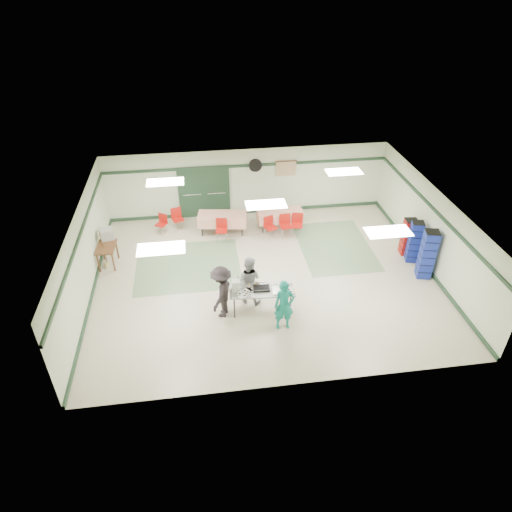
{
  "coord_description": "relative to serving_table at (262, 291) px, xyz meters",
  "views": [
    {
      "loc": [
        -1.96,
        -11.89,
        8.96
      ],
      "look_at": [
        -0.34,
        -0.3,
        1.07
      ],
      "focal_mm": 32.0,
      "sensor_mm": 36.0,
      "label": 1
    }
  ],
  "objects": [
    {
      "name": "chair_loose_a",
      "position": [
        -2.48,
        5.14,
        -0.19
      ],
      "size": [
        0.5,
        0.5,
        0.86
      ],
      "rotation": [
        0.0,
        0.0,
        0.31
      ],
      "color": "#B51B0E",
      "rests_on": "floor"
    },
    {
      "name": "sheet_tray_mid",
      "position": [
        -0.13,
        0.09,
        0.06
      ],
      "size": [
        0.61,
        0.48,
        0.02
      ],
      "primitive_type": "cube",
      "rotation": [
        0.0,
        0.0,
        -0.06
      ],
      "color": "silver",
      "rests_on": "serving_table"
    },
    {
      "name": "scroll_banner",
      "position": [
        1.85,
        6.02,
        1.13
      ],
      "size": [
        0.8,
        0.02,
        0.6
      ],
      "primitive_type": "cube",
      "color": "tan",
      "rests_on": "wall_back"
    },
    {
      "name": "serving_table",
      "position": [
        0.0,
        0.0,
        0.0
      ],
      "size": [
        1.93,
        0.88,
        0.76
      ],
      "rotation": [
        0.0,
        0.0,
        -0.06
      ],
      "color": "#A09F9B",
      "rests_on": "floor"
    },
    {
      "name": "chair_a",
      "position": [
        1.5,
        4.09,
        -0.18
      ],
      "size": [
        0.42,
        0.42,
        0.87
      ],
      "rotation": [
        0.0,
        0.0,
        0.05
      ],
      "color": "#B51B0E",
      "rests_on": "floor"
    },
    {
      "name": "wall_back",
      "position": [
        0.35,
        6.08,
        0.63
      ],
      "size": [
        11.0,
        0.0,
        11.0
      ],
      "primitive_type": "plane",
      "rotation": [
        1.57,
        0.0,
        0.0
      ],
      "color": "beige",
      "rests_on": "floor"
    },
    {
      "name": "double_door_left",
      "position": [
        -1.85,
        6.02,
        0.33
      ],
      "size": [
        0.9,
        0.06,
        2.1
      ],
      "primitive_type": "cube",
      "color": "gray",
      "rests_on": "floor"
    },
    {
      "name": "trim_back",
      "position": [
        0.35,
        6.05,
        1.33
      ],
      "size": [
        11.0,
        0.06,
        0.1
      ],
      "primitive_type": "cube",
      "color": "#1F3926",
      "rests_on": "wall_back"
    },
    {
      "name": "baseboard_left",
      "position": [
        -5.12,
        1.58,
        -0.66
      ],
      "size": [
        0.06,
        9.0,
        0.12
      ],
      "primitive_type": "cube",
      "rotation": [
        0.0,
        0.0,
        1.57
      ],
      "color": "#1F3926",
      "rests_on": "floor"
    },
    {
      "name": "baseboard_back",
      "position": [
        0.35,
        6.05,
        -0.66
      ],
      "size": [
        11.0,
        0.06,
        0.12
      ],
      "primitive_type": "cube",
      "color": "#1F3926",
      "rests_on": "floor"
    },
    {
      "name": "door_frame",
      "position": [
        -1.38,
        6.0,
        0.33
      ],
      "size": [
        2.0,
        0.03,
        2.15
      ],
      "primitive_type": "cube",
      "color": "#1F3926",
      "rests_on": "floor"
    },
    {
      "name": "foam_box_stack",
      "position": [
        -0.74,
        0.04,
        0.22
      ],
      "size": [
        0.23,
        0.21,
        0.35
      ],
      "primitive_type": "cube",
      "rotation": [
        0.0,
        0.0,
        -0.06
      ],
      "color": "white",
      "rests_on": "serving_table"
    },
    {
      "name": "floor",
      "position": [
        0.35,
        1.58,
        -0.72
      ],
      "size": [
        11.0,
        11.0,
        0.0
      ],
      "primitive_type": "plane",
      "color": "beige",
      "rests_on": "ground"
    },
    {
      "name": "volunteer_grey",
      "position": [
        -0.32,
        0.46,
        0.07
      ],
      "size": [
        0.94,
        0.85,
        1.58
      ],
      "primitive_type": "imported",
      "rotation": [
        0.0,
        0.0,
        2.74
      ],
      "color": "#97989D",
      "rests_on": "floor"
    },
    {
      "name": "volunteer_teal",
      "position": [
        0.5,
        -0.83,
        0.07
      ],
      "size": [
        0.58,
        0.38,
        1.57
      ],
      "primitive_type": "imported",
      "rotation": [
        0.0,
        0.0,
        -0.02
      ],
      "color": "#127F74",
      "rests_on": "floor"
    },
    {
      "name": "ceiling",
      "position": [
        0.35,
        1.58,
        1.98
      ],
      "size": [
        11.0,
        11.0,
        0.0
      ],
      "primitive_type": "plane",
      "rotation": [
        3.14,
        0.0,
        0.0
      ],
      "color": "white",
      "rests_on": "wall_back"
    },
    {
      "name": "chair_loose_b",
      "position": [
        -3.04,
        4.92,
        -0.24
      ],
      "size": [
        0.5,
        0.5,
        0.78
      ],
      "rotation": [
        0.0,
        0.0,
        -0.57
      ],
      "color": "#B51B0E",
      "rests_on": "floor"
    },
    {
      "name": "sheet_tray_right",
      "position": [
        0.61,
        -0.11,
        0.06
      ],
      "size": [
        0.65,
        0.51,
        0.02
      ],
      "primitive_type": "cube",
      "rotation": [
        0.0,
        0.0,
        -0.06
      ],
      "color": "silver",
      "rests_on": "serving_table"
    },
    {
      "name": "chair_b",
      "position": [
        0.91,
        4.08,
        -0.21
      ],
      "size": [
        0.51,
        0.51,
        0.83
      ],
      "rotation": [
        0.0,
        0.0,
        0.4
      ],
      "color": "#B51B0E",
      "rests_on": "floor"
    },
    {
      "name": "crate_stack_blue_a",
      "position": [
        5.5,
        0.93,
        0.13
      ],
      "size": [
        0.52,
        0.52,
        1.7
      ],
      "primitive_type": "cube",
      "rotation": [
        0.0,
        0.0,
        -0.23
      ],
      "color": "#1A359D",
      "rests_on": "floor"
    },
    {
      "name": "green_patch_a",
      "position": [
        -2.15,
        2.58,
        -0.71
      ],
      "size": [
        3.5,
        3.0,
        0.01
      ],
      "primitive_type": "cube",
      "color": "gray",
      "rests_on": "floor"
    },
    {
      "name": "dining_table_b",
      "position": [
        -0.8,
        4.66,
        -0.15
      ],
      "size": [
        1.89,
        1.06,
        0.77
      ],
      "rotation": [
        0.0,
        0.0,
        -0.15
      ],
      "color": "#BD3312",
      "rests_on": "floor"
    },
    {
      "name": "sheet_tray_left",
      "position": [
        -0.57,
        -0.13,
        0.06
      ],
      "size": [
        0.63,
        0.49,
        0.02
      ],
      "primitive_type": "cube",
      "rotation": [
        0.0,
        0.0,
        -0.06
      ],
      "color": "silver",
      "rests_on": "serving_table"
    },
    {
      "name": "office_printer",
      "position": [
        -4.8,
        3.53,
        0.21
      ],
      "size": [
        0.54,
        0.49,
        0.36
      ],
      "primitive_type": "cube",
      "rotation": [
        0.0,
        0.0,
        0.22
      ],
      "color": "#AAAAA6",
      "rests_on": "printer_table"
    },
    {
      "name": "trim_right",
      "position": [
        5.82,
        1.58,
        1.33
      ],
      "size": [
        0.06,
        9.0,
        0.1
      ],
      "primitive_type": "cube",
      "rotation": [
        0.0,
        0.0,
        1.57
      ],
      "color": "#1F3926",
      "rests_on": "wall_back"
    },
    {
      "name": "volunteer_dark",
      "position": [
        -1.17,
        -0.05,
        0.12
      ],
      "size": [
        0.99,
        1.23,
        1.67
      ],
      "primitive_type": "imported",
      "rotation": [
        0.0,
        0.0,
        -1.97
      ],
      "color": "black",
      "rests_on": "floor"
    },
    {
      "name": "green_patch_b",
      "position": [
        3.15,
        3.08,
        -0.71
      ],
      "size": [
        2.5,
        3.5,
        0.01
      ],
      "primitive_type": "cube",
      "color": "gray",
      "rests_on": "floor"
    },
    {
      "name": "crate_stack_blue_b",
      "position": [
        5.5,
        1.87,
        0.03
      ],
      "size": [
        0.47,
        0.47,
        1.5
      ],
      "primitive_type": "cube",
      "rotation": [
        0.0,
        0.0,
        -0.26
      ],
      "color": "#1A359D",
      "rests_on": "floor"
    },
    {
      "name": "broom",
      "position": [
        -4.88,
        2.99,
        0.03
      ],
      "size": [
        0.08,
        0.23,
        1.43
      ],
      "primitive_type": "cylinder",
      "rotation": [
        0.14,
        0.0,
        0.2
      ],
      "color": "brown",
      "rests_on": "floor"
    },
    {
      "name": "printer_table",
      "position": [
        -4.8,
        3.03,
        -0.07
      ],
      "size": [
        0.65,
        0.96,
        0.74
      ],
      "rotation": [
        0.0,
        0.0,
        -0.05
      ],
      "color": "brown",
      "rests_on": "floor"
    },
    {
      "name": "trim_left",
      "position": [
        -5.12,
        1.58,
        1.33
      ],
      "size": [
        0.06,
        9.0,
        0.1
      ],
      "primitive_type": "cube",
      "rotation": [
        0.0,
        0.0,
        1.57
      ],
      "color": "#1F3926",
      "rests_on": "wall_back"
    },
    {
      "name": "dining_table_a",
      "position": [
        1.4,
        4.66,
        -0.15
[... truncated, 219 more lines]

